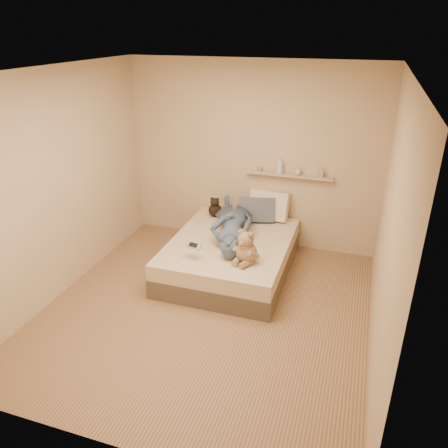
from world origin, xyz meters
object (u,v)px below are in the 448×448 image
(dark_plush, at_px, (215,208))
(pillow_cream, at_px, (269,205))
(pillow_grey, at_px, (256,210))
(wall_shelf, at_px, (289,175))
(teddy_bear, at_px, (246,249))
(game_console, at_px, (194,246))
(bed, at_px, (231,255))
(person, at_px, (232,223))

(dark_plush, xyz_separation_m, pillow_cream, (0.75, 0.17, 0.07))
(pillow_grey, relative_size, wall_shelf, 0.42)
(dark_plush, distance_m, pillow_cream, 0.77)
(teddy_bear, height_order, pillow_cream, pillow_cream)
(pillow_cream, bearing_deg, wall_shelf, 17.96)
(dark_plush, bearing_deg, game_console, -82.19)
(wall_shelf, bearing_deg, dark_plush, -165.96)
(pillow_cream, bearing_deg, bed, -110.26)
(dark_plush, relative_size, wall_shelf, 0.25)
(pillow_grey, distance_m, wall_shelf, 0.66)
(pillow_cream, relative_size, person, 0.37)
(bed, height_order, teddy_bear, teddy_bear)
(teddy_bear, bearing_deg, bed, 123.91)
(wall_shelf, bearing_deg, game_console, -118.48)
(pillow_grey, bearing_deg, game_console, -108.44)
(teddy_bear, bearing_deg, game_console, -169.84)
(person, distance_m, wall_shelf, 1.07)
(dark_plush, xyz_separation_m, pillow_grey, (0.60, 0.03, 0.04))
(teddy_bear, xyz_separation_m, person, (-0.36, 0.64, 0.01))
(pillow_cream, bearing_deg, pillow_grey, -136.15)
(game_console, xyz_separation_m, pillow_cream, (0.58, 1.43, 0.03))
(teddy_bear, bearing_deg, wall_shelf, 81.22)
(game_console, height_order, person, person)
(game_console, bearing_deg, person, 71.83)
(person, bearing_deg, pillow_grey, -122.16)
(teddy_bear, height_order, person, teddy_bear)
(game_console, xyz_separation_m, pillow_grey, (0.43, 1.29, -0.00))
(dark_plush, distance_m, pillow_grey, 0.61)
(bed, xyz_separation_m, person, (-0.03, 0.14, 0.40))
(wall_shelf, bearing_deg, pillow_cream, -162.04)
(pillow_cream, height_order, pillow_grey, pillow_cream)
(pillow_cream, bearing_deg, dark_plush, -167.27)
(dark_plush, relative_size, person, 0.20)
(game_console, distance_m, pillow_grey, 1.36)
(teddy_bear, relative_size, person, 0.28)
(game_console, distance_m, dark_plush, 1.28)
(teddy_bear, distance_m, pillow_grey, 1.20)
(game_console, bearing_deg, bed, 65.84)
(bed, bearing_deg, game_console, -114.16)
(bed, relative_size, pillow_grey, 3.80)
(dark_plush, xyz_separation_m, wall_shelf, (0.99, 0.25, 0.52))
(pillow_cream, bearing_deg, game_console, -111.92)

